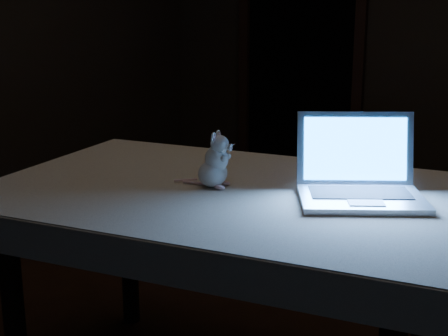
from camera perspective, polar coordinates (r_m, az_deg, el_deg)
The scene contains 6 objects.
floor at distance 2.77m, azimuth 5.07°, elevation -14.51°, with size 5.00×5.00×0.00m, color black.
doorway at distance 5.16m, azimuth 6.78°, elevation 11.29°, with size 1.06×0.36×2.13m, color black, non-canonical shape.
table at distance 2.21m, azimuth 0.19°, elevation -11.35°, with size 1.40×0.90×0.75m, color black, non-canonical shape.
tablecloth at distance 2.06m, azimuth 2.76°, elevation -3.52°, with size 1.51×1.01×0.11m, color beige, non-canonical shape.
laptop at distance 1.94m, azimuth 12.18°, elevation 0.55°, with size 0.36×0.32×0.25m, color silver, non-canonical shape.
plush_mouse at distance 2.07m, azimuth -1.00°, elevation 0.76°, with size 0.13×0.13×0.18m, color silver, non-canonical shape.
Camera 1 is at (1.05, -2.18, 1.34)m, focal length 52.00 mm.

